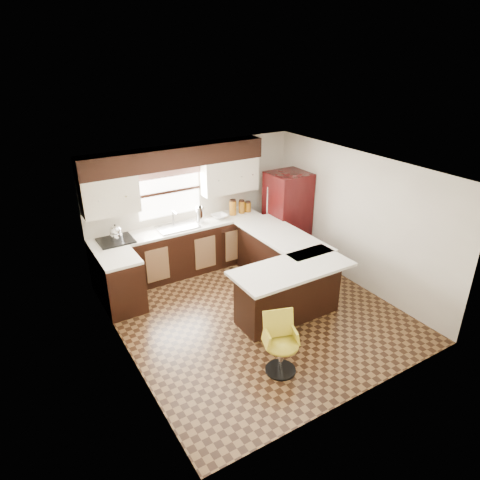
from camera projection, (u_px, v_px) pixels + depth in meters
floor at (256, 312)px, 7.03m from camera, size 4.40×4.40×0.00m
ceiling at (258, 170)px, 6.03m from camera, size 4.40×4.40×0.00m
wall_back at (194, 205)px, 8.24m from camera, size 4.40×0.00×4.40m
wall_front at (364, 318)px, 4.82m from camera, size 4.40×0.00×4.40m
wall_left at (122, 283)px, 5.54m from camera, size 0.00×4.40×4.40m
wall_right at (357, 220)px, 7.52m from camera, size 0.00×4.40×4.40m
base_cab_back at (181, 251)px, 8.10m from camera, size 3.30×0.60×0.90m
base_cab_left at (122, 285)px, 6.96m from camera, size 0.60×0.70×0.90m
counter_back at (180, 228)px, 7.91m from camera, size 3.30×0.60×0.04m
counter_left at (118, 259)px, 6.77m from camera, size 0.60×0.70×0.04m
soffit at (175, 157)px, 7.49m from camera, size 3.40×0.35×0.36m
upper_cab_left at (110, 196)px, 7.12m from camera, size 0.94×0.35×0.64m
upper_cab_right at (229, 176)px, 8.21m from camera, size 1.14×0.35×0.64m
window_pane at (169, 192)px, 7.84m from camera, size 1.20×0.02×0.90m
valance at (169, 172)px, 7.65m from camera, size 1.30×0.06×0.18m
sink at (178, 227)px, 7.85m from camera, size 0.75×0.45×0.03m
dishwasher at (234, 245)px, 8.36m from camera, size 0.58×0.03×0.78m
cooktop at (116, 241)px, 7.31m from camera, size 0.58×0.50×0.02m
peninsula_long at (279, 260)px, 7.75m from camera, size 0.60×1.95×0.90m
peninsula_return at (288, 292)px, 6.75m from camera, size 1.65×0.60×0.90m
counter_pen_long at (282, 236)px, 7.58m from camera, size 0.84×1.95×0.04m
counter_pen_return at (292, 269)px, 6.47m from camera, size 1.89×0.84×0.04m
refrigerator at (287, 215)px, 8.61m from camera, size 0.75×0.72×1.76m
bar_chair at (282, 345)px, 5.60m from camera, size 0.57×0.57×0.85m
kettle at (116, 232)px, 7.25m from camera, size 0.21×0.21×0.28m
percolator at (200, 215)px, 8.03m from camera, size 0.15×0.15×0.31m
mixing_bowl at (220, 216)px, 8.28m from camera, size 0.31×0.31×0.07m
canister_large at (233, 208)px, 8.40m from camera, size 0.14×0.14×0.28m
canister_med at (242, 207)px, 8.50m from camera, size 0.12×0.12×0.24m
canister_small at (248, 207)px, 8.58m from camera, size 0.13×0.13×0.19m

